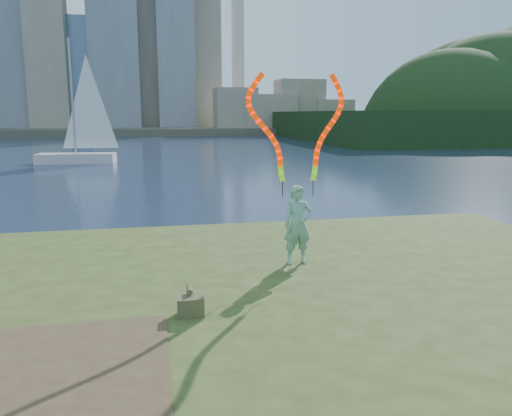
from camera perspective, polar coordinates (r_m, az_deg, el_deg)
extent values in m
plane|color=#19263F|center=(9.36, -6.57, -12.46)|extent=(320.00, 320.00, 0.00)
cube|color=#344318|center=(7.06, -4.68, -19.25)|extent=(20.00, 18.00, 0.30)
cube|color=#344318|center=(7.20, -5.02, -16.35)|extent=(17.00, 15.00, 0.30)
cube|color=#344318|center=(7.27, -5.24, -13.89)|extent=(14.00, 12.00, 0.30)
cube|color=#47331E|center=(6.28, -25.30, -17.51)|extent=(3.20, 3.00, 0.02)
cube|color=#4C4738|center=(103.63, -11.32, 8.82)|extent=(320.00, 40.00, 1.20)
imported|color=#0F6B3F|center=(9.64, 4.81, -1.94)|extent=(0.57, 0.38, 1.53)
cylinder|color=black|center=(9.53, 3.05, 2.23)|extent=(0.02, 0.02, 0.30)
cylinder|color=black|center=(9.71, 6.53, 2.34)|extent=(0.02, 0.02, 0.30)
cube|color=#474B26|center=(7.40, -7.46, -11.07)|extent=(0.40, 0.28, 0.28)
cylinder|color=#474B26|center=(7.51, -7.60, -9.25)|extent=(0.11, 0.26, 0.09)
cube|color=beige|center=(40.03, -19.85, 5.32)|extent=(5.82, 2.36, 0.79)
cylinder|color=gray|center=(39.90, -20.26, 11.64)|extent=(0.16, 0.16, 8.61)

